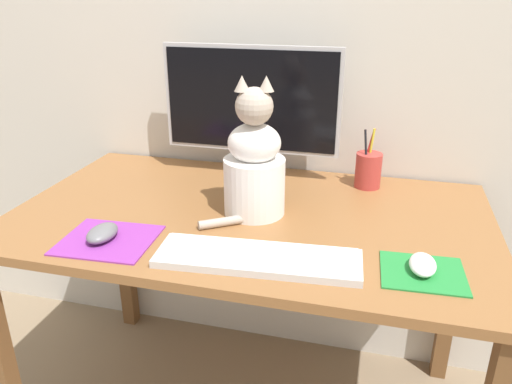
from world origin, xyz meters
name	(u,v)px	position (x,y,z in m)	size (l,w,h in m)	color
wall_back	(284,4)	(0.00, 0.41, 1.25)	(7.00, 0.04, 2.50)	beige
desk	(250,242)	(0.00, 0.00, 0.63)	(1.30, 0.76, 0.73)	brown
monitor	(251,106)	(-0.07, 0.28, 0.96)	(0.56, 0.17, 0.42)	#B2B2B7
keyboard	(258,258)	(0.09, -0.25, 0.74)	(0.47, 0.17, 0.02)	silver
mousepad_left	(108,240)	(-0.29, -0.24, 0.73)	(0.23, 0.21, 0.00)	purple
mousepad_right	(423,273)	(0.45, -0.21, 0.73)	(0.19, 0.17, 0.00)	#238438
computer_mouse_left	(102,233)	(-0.31, -0.25, 0.75)	(0.06, 0.10, 0.03)	slate
computer_mouse_right	(423,264)	(0.44, -0.20, 0.74)	(0.06, 0.10, 0.03)	white
cat	(254,165)	(0.01, 0.00, 0.86)	(0.22, 0.25, 0.38)	white
pen_cup	(368,170)	(0.30, 0.28, 0.78)	(0.08, 0.08, 0.18)	#B23833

